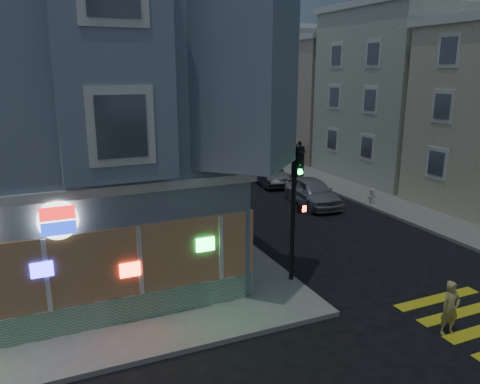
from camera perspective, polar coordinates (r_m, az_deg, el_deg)
ground at (r=11.80m, az=5.26°, el=-22.14°), size 120.00×120.00×0.00m
sidewalk_ne at (r=42.31m, az=17.69°, el=4.47°), size 24.00×42.00×0.15m
row_house_b at (r=34.27m, az=21.67°, el=10.88°), size 12.00×8.60×10.50m
row_house_c at (r=41.16m, az=12.60°, el=10.96°), size 12.00×8.60×9.00m
row_house_d at (r=48.68m, az=6.28°, el=12.63°), size 12.00×8.60×10.50m
utility_pole at (r=36.35m, az=3.77°, el=11.06°), size 2.20×0.30×9.00m
street_tree_near at (r=41.90m, az=0.16°, el=10.39°), size 3.00×3.00×5.30m
street_tree_far at (r=49.30m, az=-3.67°, el=11.00°), size 3.00×3.00×5.30m
running_child at (r=14.31m, az=24.25°, el=-12.78°), size 0.61×0.44×1.55m
pedestrian_a at (r=34.18m, az=4.64°, el=4.37°), size 0.84×0.67×1.66m
pedestrian_b at (r=34.80m, az=7.30°, el=4.65°), size 1.15×0.61×1.86m
parked_car_a at (r=25.34m, az=8.84°, el=0.03°), size 2.16×4.47×1.47m
parked_car_b at (r=29.73m, az=3.48°, el=2.25°), size 1.97×4.30×1.37m
parked_car_c at (r=35.18m, az=2.52°, el=4.07°), size 1.90×4.24×1.21m
parked_car_d at (r=39.10m, az=-3.50°, el=5.32°), size 2.75×5.40×1.46m
traffic_signal at (r=15.18m, az=6.84°, el=0.11°), size 0.58×0.52×4.62m
fire_hydrant at (r=25.82m, az=15.79°, el=-0.40°), size 0.49×0.28×0.85m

